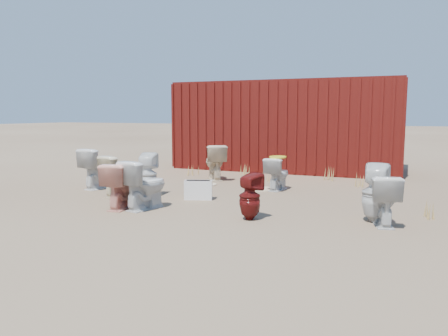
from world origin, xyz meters
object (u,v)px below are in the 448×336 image
at_px(toilet_front_a, 100,168).
at_px(loose_tank, 198,190).
at_px(toilet_back_beige_right, 121,176).
at_px(toilet_back_yellowlid, 278,174).
at_px(toilet_back_a, 147,175).
at_px(shipping_container, 289,126).
at_px(toilet_back_beige_left, 215,162).
at_px(toilet_front_maroon, 250,197).
at_px(toilet_back_e, 375,193).
at_px(toilet_front_e, 383,200).
at_px(toilet_front_pink, 122,186).
at_px(toilet_front_c, 145,185).

distance_m(toilet_front_a, loose_tank, 2.44).
xyz_separation_m(toilet_back_beige_right, loose_tank, (1.48, 0.27, -0.21)).
bearing_deg(toilet_back_yellowlid, loose_tank, 63.44).
bearing_deg(toilet_back_a, toilet_back_yellowlid, -158.08).
bearing_deg(toilet_front_a, shipping_container, -112.04).
distance_m(toilet_back_beige_left, loose_tank, 2.40).
relative_size(toilet_front_a, loose_tank, 1.67).
relative_size(toilet_back_beige_left, toilet_back_beige_right, 1.07).
relative_size(shipping_container, toilet_front_maroon, 8.69).
bearing_deg(toilet_front_maroon, toilet_back_beige_left, -34.11).
xyz_separation_m(toilet_front_maroon, toilet_back_e, (1.70, 0.58, 0.08)).
height_order(toilet_back_a, toilet_back_e, toilet_back_e).
xyz_separation_m(toilet_front_e, toilet_back_beige_right, (-4.65, 0.34, 0.03)).
xyz_separation_m(toilet_back_beige_left, toilet_back_e, (3.76, -2.76, 0.01)).
height_order(toilet_front_maroon, toilet_back_beige_left, toilet_back_beige_left).
height_order(toilet_back_a, loose_tank, toilet_back_a).
height_order(toilet_back_a, toilet_back_beige_left, toilet_back_beige_left).
xyz_separation_m(toilet_front_pink, toilet_front_c, (0.37, 0.11, 0.02)).
bearing_deg(toilet_back_beige_right, toilet_front_maroon, -176.60).
bearing_deg(shipping_container, toilet_back_beige_right, -109.25).
distance_m(shipping_container, toilet_front_c, 6.11).
bearing_deg(toilet_back_beige_left, toilet_front_e, 109.50).
height_order(toilet_back_a, toilet_back_yellowlid, toilet_back_a).
distance_m(shipping_container, toilet_front_e, 6.31).
bearing_deg(toilet_front_pink, toilet_back_e, -175.99).
height_order(toilet_front_c, loose_tank, toilet_front_c).
bearing_deg(toilet_front_pink, toilet_front_e, -178.15).
distance_m(toilet_front_pink, toilet_back_e, 3.95).
relative_size(toilet_front_pink, toilet_back_beige_right, 0.97).
bearing_deg(toilet_front_maroon, toilet_back_e, -136.96).
bearing_deg(toilet_front_e, toilet_back_e, -66.38).
relative_size(toilet_front_c, toilet_front_maroon, 1.16).
height_order(toilet_front_maroon, toilet_back_yellowlid, toilet_front_maroon).
xyz_separation_m(toilet_front_c, toilet_front_maroon, (1.82, -0.02, -0.06)).
relative_size(toilet_front_maroon, loose_tank, 1.38).
bearing_deg(toilet_back_a, toilet_front_c, 104.46).
bearing_deg(loose_tank, toilet_back_beige_right, 170.07).
height_order(toilet_front_maroon, loose_tank, toilet_front_maroon).
distance_m(toilet_front_maroon, toilet_back_yellowlid, 2.59).
distance_m(toilet_back_a, toilet_back_yellowlid, 2.61).
xyz_separation_m(toilet_front_e, toilet_back_yellowlid, (-2.13, 2.12, -0.03)).
bearing_deg(toilet_front_pink, shipping_container, -106.65).
distance_m(toilet_front_maroon, toilet_back_a, 2.56).
bearing_deg(toilet_back_a, toilet_back_beige_right, 3.10).
distance_m(toilet_front_pink, toilet_back_a, 1.06).
relative_size(toilet_back_beige_left, loose_tank, 1.66).
relative_size(shipping_container, toilet_back_beige_right, 7.74).
xyz_separation_m(toilet_front_maroon, toilet_back_yellowlid, (-0.32, 2.57, -0.01)).
bearing_deg(toilet_front_a, toilet_back_yellowlid, -151.90).
bearing_deg(toilet_back_e, toilet_front_pink, 11.88).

